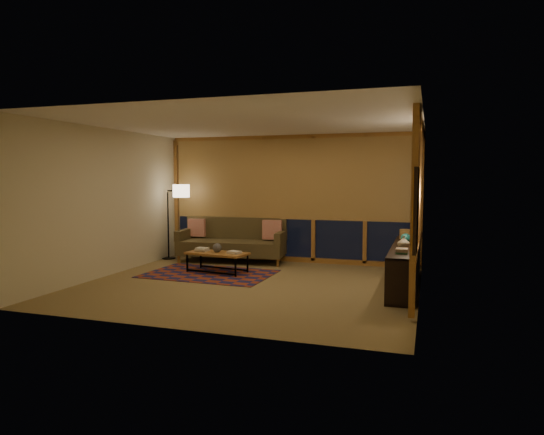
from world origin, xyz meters
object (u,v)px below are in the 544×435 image
(floor_lamp, at_px, (168,221))
(bookshelf, at_px, (404,266))
(coffee_table, at_px, (217,262))
(sofa, at_px, (232,240))

(floor_lamp, height_order, bookshelf, floor_lamp)
(coffee_table, height_order, floor_lamp, floor_lamp)
(floor_lamp, xyz_separation_m, bookshelf, (5.14, -1.26, -0.49))
(bookshelf, bearing_deg, coffee_table, 177.83)
(sofa, xyz_separation_m, floor_lamp, (-1.51, -0.06, 0.37))
(sofa, distance_m, floor_lamp, 1.55)
(bookshelf, bearing_deg, floor_lamp, 166.23)
(coffee_table, height_order, bookshelf, bookshelf)
(floor_lamp, bearing_deg, sofa, 13.49)
(sofa, bearing_deg, floor_lamp, 176.39)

